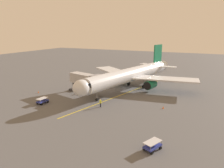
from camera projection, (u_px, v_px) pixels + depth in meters
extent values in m
plane|color=#565659|center=(125.00, 88.00, 60.76)|extent=(220.00, 220.00, 0.00)
cube|color=yellow|center=(122.00, 95.00, 54.60)|extent=(9.93, 38.87, 0.01)
cylinder|color=silver|center=(130.00, 75.00, 58.86)|extent=(11.93, 33.91, 3.80)
ellipsoid|color=silver|center=(81.00, 88.00, 45.22)|extent=(4.47, 4.76, 3.61)
cone|color=silver|center=(161.00, 66.00, 72.73)|extent=(4.05, 3.74, 3.42)
cube|color=black|center=(86.00, 84.00, 46.13)|extent=(3.52, 2.34, 0.90)
cube|color=silver|center=(165.00, 79.00, 56.55)|extent=(17.61, 7.51, 0.36)
cylinder|color=#146B47|center=(150.00, 85.00, 56.55)|extent=(3.06, 3.86, 2.30)
cylinder|color=black|center=(147.00, 86.00, 55.24)|extent=(2.09, 0.70, 2.10)
cube|color=silver|center=(115.00, 71.00, 67.04)|extent=(16.85, 14.23, 0.36)
cylinder|color=#146B47|center=(116.00, 79.00, 63.69)|extent=(3.06, 3.86, 2.30)
cylinder|color=black|center=(112.00, 80.00, 62.38)|extent=(2.09, 0.70, 2.10)
cube|color=#146B47|center=(158.00, 56.00, 69.55)|extent=(1.51, 4.74, 7.20)
cube|color=silver|center=(166.00, 67.00, 68.14)|extent=(6.55, 2.84, 0.24)
cube|color=silver|center=(148.00, 65.00, 72.08)|extent=(6.70, 5.43, 0.24)
cylinder|color=slate|center=(97.00, 94.00, 49.32)|extent=(0.24, 0.24, 2.77)
cylinder|color=black|center=(97.00, 99.00, 49.66)|extent=(0.61, 0.79, 0.70)
cylinder|color=slate|center=(144.00, 82.00, 60.04)|extent=(0.24, 0.24, 2.77)
cylinder|color=black|center=(144.00, 86.00, 60.38)|extent=(0.70, 1.18, 1.10)
cylinder|color=slate|center=(129.00, 79.00, 63.24)|extent=(0.24, 0.24, 2.77)
cylinder|color=black|center=(129.00, 84.00, 63.58)|extent=(0.70, 1.18, 1.10)
cube|color=#B7B7BC|center=(85.00, 79.00, 54.66)|extent=(9.36, 4.70, 2.50)
cube|color=gray|center=(98.00, 81.00, 51.89)|extent=(3.49, 3.78, 3.00)
cylinder|color=slate|center=(74.00, 84.00, 57.91)|extent=(0.70, 0.70, 3.90)
cube|color=#333338|center=(74.00, 89.00, 58.31)|extent=(2.00, 2.00, 0.60)
cylinder|color=#23232D|center=(100.00, 105.00, 45.72)|extent=(0.26, 0.26, 0.88)
cube|color=#D8EA19|center=(100.00, 102.00, 45.54)|extent=(0.45, 0.41, 0.60)
cube|color=silver|center=(100.00, 102.00, 45.54)|extent=(0.47, 0.43, 0.10)
sphere|color=tan|center=(100.00, 100.00, 45.44)|extent=(0.22, 0.22, 0.22)
cube|color=#2D3899|center=(90.00, 79.00, 69.77)|extent=(1.54, 2.67, 0.24)
cube|color=silver|center=(89.00, 77.00, 69.61)|extent=(1.54, 2.67, 0.08)
cylinder|color=slate|center=(89.00, 79.00, 68.37)|extent=(0.06, 0.06, 0.55)
cylinder|color=slate|center=(86.00, 78.00, 68.94)|extent=(0.06, 0.06, 0.55)
cylinder|color=slate|center=(93.00, 77.00, 70.41)|extent=(0.06, 0.06, 0.55)
cylinder|color=slate|center=(90.00, 77.00, 70.99)|extent=(0.06, 0.06, 0.55)
cylinder|color=black|center=(90.00, 81.00, 68.75)|extent=(0.27, 0.45, 0.44)
cylinder|color=black|center=(86.00, 80.00, 69.34)|extent=(0.27, 0.45, 0.44)
cylinder|color=black|center=(93.00, 80.00, 70.37)|extent=(0.27, 0.45, 0.44)
cylinder|color=black|center=(90.00, 79.00, 70.97)|extent=(0.27, 0.45, 0.44)
cube|color=#9E9EA3|center=(149.00, 78.00, 70.45)|extent=(2.74, 2.89, 0.24)
cube|color=silver|center=(149.00, 76.00, 70.28)|extent=(2.74, 2.89, 0.08)
cylinder|color=slate|center=(147.00, 78.00, 69.31)|extent=(0.06, 0.06, 0.55)
cylinder|color=slate|center=(144.00, 77.00, 70.40)|extent=(0.06, 0.06, 0.55)
cylinder|color=slate|center=(153.00, 77.00, 70.29)|extent=(0.06, 0.06, 0.55)
cylinder|color=slate|center=(150.00, 77.00, 71.38)|extent=(0.06, 0.06, 0.55)
cylinder|color=black|center=(147.00, 80.00, 69.57)|extent=(0.47, 0.50, 0.44)
cylinder|color=black|center=(145.00, 79.00, 70.71)|extent=(0.47, 0.50, 0.44)
cylinder|color=black|center=(152.00, 80.00, 70.34)|extent=(0.47, 0.50, 0.44)
cylinder|color=black|center=(150.00, 79.00, 71.49)|extent=(0.47, 0.50, 0.44)
cube|color=#2D3899|center=(152.00, 146.00, 29.26)|extent=(2.30, 2.94, 0.24)
cube|color=silver|center=(153.00, 142.00, 29.10)|extent=(2.30, 2.94, 0.08)
cylinder|color=slate|center=(151.00, 148.00, 27.94)|extent=(0.06, 0.06, 0.55)
cylinder|color=slate|center=(143.00, 145.00, 28.84)|extent=(0.06, 0.06, 0.55)
cylinder|color=slate|center=(162.00, 142.00, 29.49)|extent=(0.06, 0.06, 0.55)
cylinder|color=slate|center=(154.00, 139.00, 30.39)|extent=(0.06, 0.06, 0.55)
cylinder|color=black|center=(152.00, 153.00, 28.26)|extent=(0.40, 0.50, 0.44)
cylinder|color=black|center=(144.00, 149.00, 29.20)|extent=(0.40, 0.50, 0.44)
cylinder|color=black|center=(160.00, 148.00, 29.49)|extent=(0.40, 0.50, 0.44)
cylinder|color=black|center=(153.00, 144.00, 30.43)|extent=(0.40, 0.50, 0.44)
cube|color=#2D3899|center=(43.00, 101.00, 47.88)|extent=(1.53, 2.67, 0.24)
cube|color=silver|center=(42.00, 98.00, 47.72)|extent=(1.53, 2.67, 0.08)
cylinder|color=slate|center=(40.00, 101.00, 46.47)|extent=(0.06, 0.06, 0.55)
cylinder|color=slate|center=(36.00, 100.00, 47.04)|extent=(0.06, 0.06, 0.55)
cylinder|color=slate|center=(48.00, 98.00, 48.53)|extent=(0.06, 0.06, 0.55)
cylinder|color=slate|center=(44.00, 98.00, 49.09)|extent=(0.06, 0.06, 0.55)
cylinder|color=black|center=(42.00, 104.00, 46.86)|extent=(0.27, 0.45, 0.44)
cylinder|color=black|center=(37.00, 103.00, 47.45)|extent=(0.27, 0.45, 0.44)
cylinder|color=black|center=(48.00, 102.00, 48.48)|extent=(0.27, 0.45, 0.44)
cylinder|color=black|center=(44.00, 101.00, 49.07)|extent=(0.27, 0.45, 0.44)
cone|color=#F2590F|center=(163.00, 107.00, 44.81)|extent=(0.32, 0.32, 0.55)
cone|color=#F2590F|center=(38.00, 92.00, 56.03)|extent=(0.32, 0.32, 0.55)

